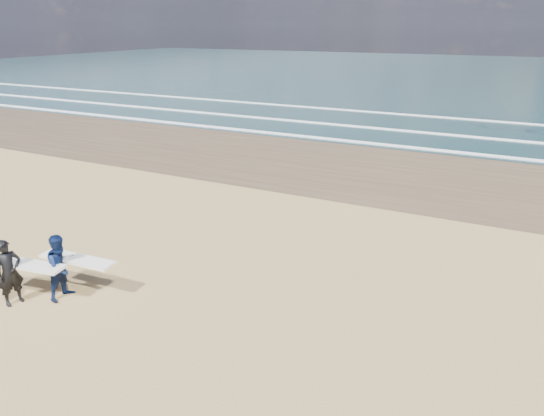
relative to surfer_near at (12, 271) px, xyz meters
The scene contains 2 objects.
surfer_near is the anchor object (origin of this frame).
surfer_far 1.24m from the surfer_near, 40.70° to the left, with size 2.23×1.13×1.80m.
Camera 1 is at (9.67, -6.06, 6.89)m, focal length 32.00 mm.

